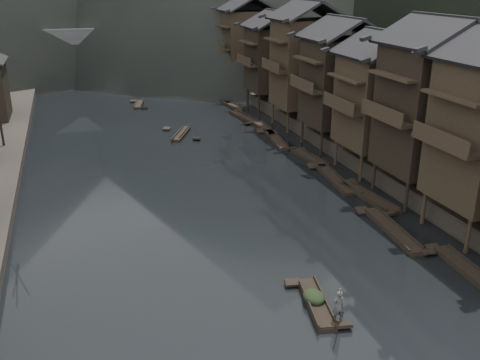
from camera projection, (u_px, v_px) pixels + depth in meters
name	position (u px, v px, depth m)	size (l,w,h in m)	color
water	(249.00, 261.00, 34.79)	(300.00, 300.00, 0.00)	black
right_bank	(384.00, 94.00, 80.06)	(40.00, 200.00, 1.80)	#2D2823
stilt_houses	(350.00, 67.00, 53.76)	(9.00, 67.60, 15.10)	black
moored_sampans	(285.00, 144.00, 58.51)	(3.40, 67.78, 0.47)	black
midriver_boats	(157.00, 100.00, 79.05)	(7.58, 41.47, 0.45)	black
stone_bridge	(122.00, 48.00, 97.00)	(40.00, 6.00, 9.00)	#4C4C4F
hero_sampan	(316.00, 303.00, 30.01)	(2.02, 5.41, 0.44)	black
cargo_heap	(314.00, 292.00, 30.00)	(1.18, 1.54, 0.71)	black
boatman	(339.00, 302.00, 28.08)	(0.66, 0.43, 1.80)	#4E4E50
bamboo_pole	(345.00, 259.00, 27.24)	(0.06, 0.06, 4.07)	#8C7A51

